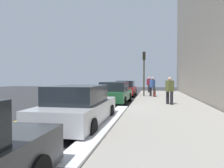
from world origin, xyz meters
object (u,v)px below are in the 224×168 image
at_px(parked_car_silver, 79,106).
at_px(pedestrian_blue_coat, 152,86).
at_px(parked_car_green, 115,93).
at_px(pedestrian_olive_coat, 170,90).
at_px(pedestrian_burgundy_coat, 149,84).
at_px(parked_car_red, 126,88).
at_px(traffic_light_pole, 144,66).
at_px(rolling_suitcase, 154,94).

xyz_separation_m(parked_car_silver, pedestrian_blue_coat, (11.62, -2.64, 0.31)).
bearing_deg(parked_car_green, pedestrian_olive_coat, -103.82).
relative_size(parked_car_silver, pedestrian_olive_coat, 2.76).
bearing_deg(pedestrian_burgundy_coat, parked_car_red, 149.47).
bearing_deg(parked_car_red, parked_car_green, -179.97).
distance_m(parked_car_silver, pedestrian_olive_coat, 7.14).
distance_m(parked_car_red, pedestrian_burgundy_coat, 4.35).
height_order(parked_car_green, pedestrian_burgundy_coat, pedestrian_burgundy_coat).
bearing_deg(pedestrian_blue_coat, parked_car_red, 60.40).
distance_m(parked_car_silver, pedestrian_burgundy_coat, 16.97).
height_order(pedestrian_blue_coat, traffic_light_pole, traffic_light_pole).
height_order(parked_car_green, pedestrian_olive_coat, pedestrian_olive_coat).
bearing_deg(parked_car_silver, pedestrian_blue_coat, -12.78).
bearing_deg(pedestrian_olive_coat, parked_car_green, 76.18).
bearing_deg(rolling_suitcase, parked_car_silver, 165.97).
bearing_deg(parked_car_silver, parked_car_green, -0.62).
xyz_separation_m(pedestrian_olive_coat, traffic_light_pole, (5.67, 1.76, 1.81)).
relative_size(parked_car_silver, pedestrian_blue_coat, 2.71).
bearing_deg(traffic_light_pole, parked_car_green, 159.37).
xyz_separation_m(parked_car_red, traffic_light_pole, (-1.27, -1.81, 2.11)).
relative_size(parked_car_red, rolling_suitcase, 5.08).
height_order(parked_car_red, rolling_suitcase, parked_car_red).
bearing_deg(pedestrian_olive_coat, pedestrian_burgundy_coat, 7.27).
relative_size(parked_car_green, pedestrian_burgundy_coat, 2.69).
bearing_deg(rolling_suitcase, pedestrian_olive_coat, -170.65).
xyz_separation_m(parked_car_green, pedestrian_blue_coat, (4.61, -2.56, 0.31)).
distance_m(parked_car_green, parked_car_red, 6.06).
relative_size(pedestrian_olive_coat, pedestrian_burgundy_coat, 0.96).
xyz_separation_m(parked_car_green, pedestrian_olive_coat, (-0.88, -3.56, 0.29)).
relative_size(parked_car_silver, traffic_light_pole, 1.17).
height_order(traffic_light_pole, rolling_suitcase, traffic_light_pole).
bearing_deg(parked_car_green, rolling_suitcase, -32.98).
distance_m(pedestrian_blue_coat, pedestrian_burgundy_coat, 5.21).
xyz_separation_m(pedestrian_burgundy_coat, traffic_light_pole, (-5.01, 0.40, 1.77)).
bearing_deg(rolling_suitcase, traffic_light_pole, 57.47).
distance_m(pedestrian_olive_coat, pedestrian_blue_coat, 5.57).
bearing_deg(pedestrian_burgundy_coat, parked_car_silver, 172.29).
xyz_separation_m(parked_car_silver, traffic_light_pole, (11.81, -1.88, 2.10)).
relative_size(pedestrian_olive_coat, traffic_light_pole, 0.43).
distance_m(pedestrian_blue_coat, traffic_light_pole, 1.96).
xyz_separation_m(parked_car_red, pedestrian_olive_coat, (-6.94, -3.57, 0.29)).
bearing_deg(parked_car_silver, pedestrian_burgundy_coat, -7.71).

